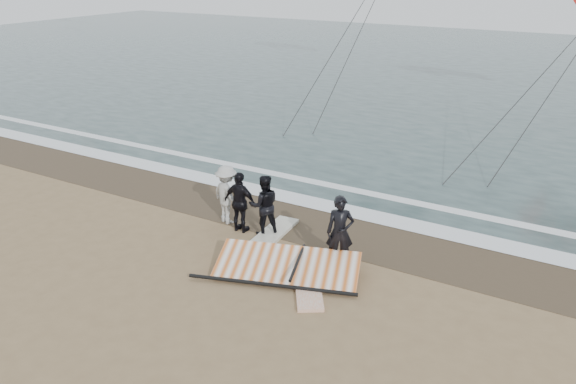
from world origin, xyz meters
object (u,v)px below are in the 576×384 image
at_px(man_main, 340,232).
at_px(sail_rig, 288,265).
at_px(board_white, 308,285).
at_px(board_cream, 271,235).

xyz_separation_m(man_main, sail_rig, (-1.00, -0.99, -0.79)).
bearing_deg(sail_rig, board_white, -25.80).
xyz_separation_m(man_main, board_cream, (-2.43, 0.48, -0.93)).
height_order(board_white, board_cream, board_cream).
xyz_separation_m(man_main, board_white, (-0.20, -1.37, -0.94)).
xyz_separation_m(board_white, sail_rig, (-0.80, 0.39, 0.15)).
relative_size(man_main, sail_rig, 0.48).
relative_size(man_main, board_white, 0.88).
height_order(board_cream, sail_rig, sail_rig).
distance_m(board_cream, sail_rig, 2.05).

